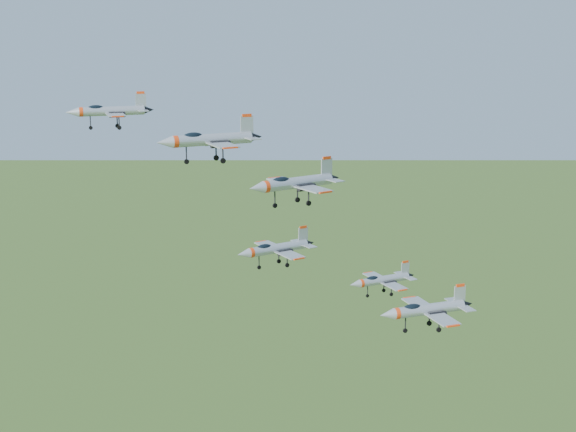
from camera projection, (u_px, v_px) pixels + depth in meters
jet_lead at (109, 111)px, 96.35m from camera, size 10.48×8.83×2.82m
jet_left_high at (209, 139)px, 96.66m from camera, size 13.54×11.26×3.62m
jet_right_high at (295, 183)px, 76.53m from camera, size 10.46×8.63×2.80m
jet_left_low at (276, 248)px, 113.15m from camera, size 12.63×10.37×3.39m
jet_right_low at (426, 309)px, 98.87m from camera, size 12.95×10.88×3.48m
jet_trail at (382, 280)px, 112.97m from camera, size 10.81×8.96×2.89m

